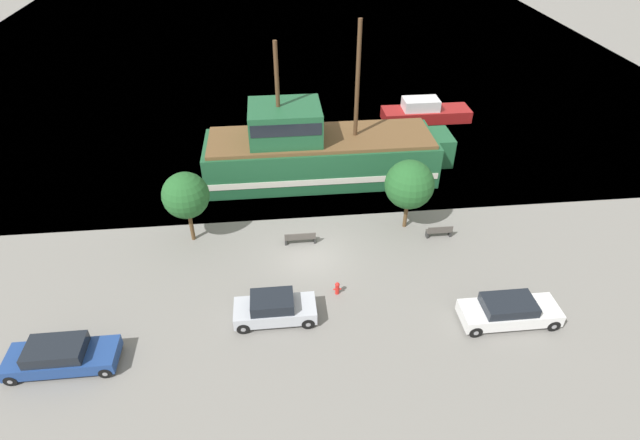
# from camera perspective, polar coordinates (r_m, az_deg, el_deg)

# --- Properties ---
(ground_plane) EXTENTS (160.00, 160.00, 0.00)m
(ground_plane) POSITION_cam_1_polar(r_m,az_deg,el_deg) (29.55, -1.09, -4.24)
(ground_plane) COLOR gray
(water_surface) EXTENTS (80.00, 80.00, 0.00)m
(water_surface) POSITION_cam_1_polar(r_m,az_deg,el_deg) (69.20, -4.43, 19.90)
(water_surface) COLOR #33566B
(water_surface) RESTS_ON ground
(pirate_ship) EXTENTS (17.66, 5.10, 11.15)m
(pirate_ship) POSITION_cam_1_polar(r_m,az_deg,el_deg) (36.03, -0.28, 7.83)
(pirate_ship) COLOR #1E5633
(pirate_ship) RESTS_ON water_surface
(moored_boat_dockside) EXTENTS (7.77, 2.38, 2.01)m
(moored_boat_dockside) POSITION_cam_1_polar(r_m,az_deg,el_deg) (46.44, 11.87, 11.98)
(moored_boat_dockside) COLOR maroon
(moored_boat_dockside) RESTS_ON water_surface
(parked_car_curb_front) EXTENTS (4.12, 1.78, 1.52)m
(parked_car_curb_front) POSITION_cam_1_polar(r_m,az_deg,el_deg) (25.57, -5.24, -10.04)
(parked_car_curb_front) COLOR #B7BCC6
(parked_car_curb_front) RESTS_ON ground_plane
(parked_car_curb_mid) EXTENTS (4.93, 1.85, 1.43)m
(parked_car_curb_mid) POSITION_cam_1_polar(r_m,az_deg,el_deg) (27.09, 20.79, -9.70)
(parked_car_curb_mid) COLOR white
(parked_car_curb_mid) RESTS_ON ground_plane
(parked_car_curb_rear) EXTENTS (4.93, 1.87, 1.42)m
(parked_car_curb_rear) POSITION_cam_1_polar(r_m,az_deg,el_deg) (26.39, -27.53, -13.61)
(parked_car_curb_rear) COLOR navy
(parked_car_curb_rear) RESTS_ON ground_plane
(fire_hydrant) EXTENTS (0.42, 0.25, 0.76)m
(fire_hydrant) POSITION_cam_1_polar(r_m,az_deg,el_deg) (27.03, 1.99, -7.75)
(fire_hydrant) COLOR red
(fire_hydrant) RESTS_ON ground_plane
(bench_promenade_east) EXTENTS (1.57, 0.45, 0.85)m
(bench_promenade_east) POSITION_cam_1_polar(r_m,az_deg,el_deg) (31.66, 13.48, -1.26)
(bench_promenade_east) COLOR #4C4742
(bench_promenade_east) RESTS_ON ground_plane
(bench_promenade_west) EXTENTS (1.88, 0.45, 0.85)m
(bench_promenade_west) POSITION_cam_1_polar(r_m,az_deg,el_deg) (30.27, -2.28, -2.05)
(bench_promenade_west) COLOR #4C4742
(bench_promenade_west) RESTS_ON ground_plane
(tree_row_east) EXTENTS (2.75, 2.75, 4.59)m
(tree_row_east) POSITION_cam_1_polar(r_m,az_deg,el_deg) (30.05, -15.10, 2.72)
(tree_row_east) COLOR brown
(tree_row_east) RESTS_ON ground_plane
(tree_row_mideast) EXTENTS (3.01, 3.01, 4.63)m
(tree_row_mideast) POSITION_cam_1_polar(r_m,az_deg,el_deg) (30.67, 10.18, 4.00)
(tree_row_mideast) COLOR brown
(tree_row_mideast) RESTS_ON ground_plane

